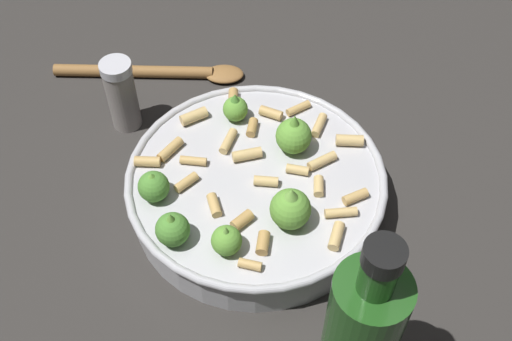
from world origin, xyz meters
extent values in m
plane|color=#2D2B28|center=(0.00, 0.00, 0.00)|extent=(2.40, 2.40, 0.00)
cylinder|color=#B7B7BC|center=(0.00, 0.00, 0.02)|extent=(0.27, 0.27, 0.05)
torus|color=#B7B7BC|center=(0.00, 0.00, 0.05)|extent=(0.28, 0.28, 0.01)
sphere|color=#609E38|center=(-0.08, 0.05, 0.06)|extent=(0.03, 0.03, 0.03)
cone|color=#4C8933|center=(-0.08, 0.05, 0.08)|extent=(0.02, 0.02, 0.01)
sphere|color=#609E38|center=(0.05, -0.09, 0.06)|extent=(0.03, 0.03, 0.03)
cone|color=#75B247|center=(0.05, -0.09, 0.08)|extent=(0.01, 0.01, 0.01)
sphere|color=#4C8933|center=(0.00, -0.11, 0.06)|extent=(0.03, 0.03, 0.03)
cone|color=#609E38|center=(0.00, -0.11, 0.08)|extent=(0.01, 0.01, 0.01)
sphere|color=#4C8933|center=(-0.06, -0.09, 0.06)|extent=(0.03, 0.03, 0.03)
cone|color=#609E38|center=(-0.06, -0.09, 0.08)|extent=(0.02, 0.02, 0.01)
sphere|color=#609E38|center=(0.07, -0.02, 0.07)|extent=(0.04, 0.04, 0.04)
cone|color=#75B247|center=(0.07, -0.02, 0.09)|extent=(0.02, 0.02, 0.02)
sphere|color=#609E38|center=(0.00, 0.06, 0.07)|extent=(0.04, 0.04, 0.04)
cone|color=#609E38|center=(0.00, 0.06, 0.09)|extent=(0.02, 0.02, 0.02)
cylinder|color=tan|center=(0.00, -0.06, 0.05)|extent=(0.03, 0.02, 0.01)
cylinder|color=tan|center=(0.10, 0.05, 0.05)|extent=(0.02, 0.03, 0.01)
cylinder|color=tan|center=(0.06, 0.03, 0.05)|extent=(0.02, 0.02, 0.01)
cylinder|color=tan|center=(-0.06, 0.01, 0.05)|extent=(0.02, 0.03, 0.01)
cylinder|color=tan|center=(0.04, 0.11, 0.05)|extent=(0.03, 0.03, 0.01)
cylinder|color=tan|center=(-0.11, 0.01, 0.05)|extent=(0.02, 0.03, 0.01)
cylinder|color=tan|center=(0.11, 0.00, 0.05)|extent=(0.02, 0.03, 0.01)
cylinder|color=tan|center=(0.10, 0.03, 0.05)|extent=(0.03, 0.03, 0.01)
cylinder|color=tan|center=(-0.09, -0.07, 0.05)|extent=(0.03, 0.03, 0.01)
cylinder|color=tan|center=(-0.06, -0.04, 0.05)|extent=(0.03, 0.03, 0.01)
cylinder|color=tan|center=(-0.03, 0.01, 0.05)|extent=(0.03, 0.03, 0.01)
cylinder|color=tan|center=(0.08, -0.08, 0.05)|extent=(0.02, 0.02, 0.01)
cylinder|color=tan|center=(0.02, 0.00, 0.05)|extent=(0.03, 0.02, 0.01)
cylinder|color=tan|center=(0.04, 0.06, 0.05)|extent=(0.02, 0.03, 0.01)
cylinder|color=tan|center=(0.00, 0.10, 0.05)|extent=(0.02, 0.03, 0.01)
cylinder|color=tan|center=(-0.10, 0.06, 0.05)|extent=(0.02, 0.02, 0.01)
cylinder|color=tan|center=(-0.05, 0.08, 0.05)|extent=(0.03, 0.02, 0.01)
cylinder|color=tan|center=(-0.09, -0.04, 0.05)|extent=(0.02, 0.03, 0.01)
cylinder|color=tan|center=(0.07, -0.06, 0.05)|extent=(0.02, 0.03, 0.01)
cylinder|color=tan|center=(-0.05, 0.04, 0.05)|extent=(0.02, 0.02, 0.01)
cylinder|color=tan|center=(-0.04, -0.06, 0.05)|extent=(0.01, 0.03, 0.01)
cylinder|color=tan|center=(0.03, -0.05, 0.05)|extent=(0.01, 0.02, 0.01)
cylinder|color=tan|center=(-0.04, 0.11, 0.05)|extent=(0.02, 0.03, 0.01)
cylinder|color=tan|center=(0.03, 0.04, 0.05)|extent=(0.03, 0.02, 0.01)
cylinder|color=gray|center=(-0.20, -0.03, 0.04)|extent=(0.04, 0.04, 0.09)
cylinder|color=silver|center=(-0.20, -0.03, 0.09)|extent=(0.04, 0.04, 0.01)
cylinder|color=#1E4C19|center=(0.20, -0.08, 0.08)|extent=(0.06, 0.06, 0.17)
cylinder|color=#1E4C19|center=(0.20, -0.08, 0.19)|extent=(0.03, 0.03, 0.04)
cylinder|color=black|center=(0.20, -0.08, 0.21)|extent=(0.03, 0.03, 0.02)
cylinder|color=olive|center=(-0.27, 0.03, 0.01)|extent=(0.17, 0.16, 0.02)
ellipsoid|color=olive|center=(-0.18, 0.12, 0.01)|extent=(0.06, 0.06, 0.01)
camera|label=1|loc=(0.30, -0.30, 0.57)|focal=43.89mm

